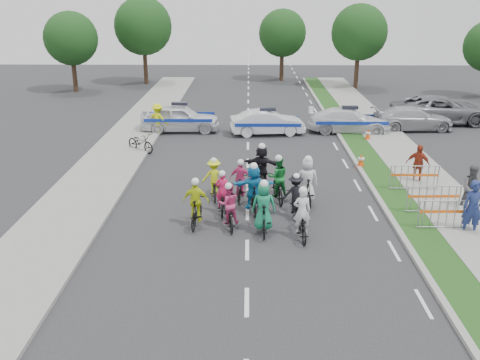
{
  "coord_description": "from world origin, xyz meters",
  "views": [
    {
      "loc": [
        0.02,
        -15.1,
        7.66
      ],
      "look_at": [
        -0.28,
        3.49,
        1.1
      ],
      "focal_mm": 40.0,
      "sensor_mm": 36.0,
      "label": 1
    }
  ],
  "objects_px": {
    "rider_9": "(241,184)",
    "rider_11": "(262,170)",
    "police_car_1": "(267,123)",
    "rider_7": "(307,186)",
    "rider_3": "(196,207)",
    "spectator_1": "(473,188)",
    "cone_1": "(368,135)",
    "barrier_0": "(447,216)",
    "civilian_suv": "(441,110)",
    "marshal_hiviz": "(158,119)",
    "tree_1": "(359,32)",
    "rider_1": "(263,212)",
    "rider_5": "(254,192)",
    "rider_4": "(295,200)",
    "tree_4": "(282,33)",
    "civilian_sedan": "(413,119)",
    "rider_2": "(229,211)",
    "rider_6": "(222,198)",
    "rider_8": "(278,184)",
    "spectator_2": "(418,164)",
    "rider_0": "(302,221)",
    "spectator_0": "(473,208)",
    "barrier_1": "(433,200)",
    "tree_3": "(143,26)",
    "parked_bike": "(141,142)",
    "rider_10": "(214,182)",
    "barrier_2": "(414,179)",
    "tree_0": "(71,39)",
    "police_car_0": "(180,118)"
  },
  "relations": [
    {
      "from": "rider_9",
      "to": "rider_11",
      "type": "distance_m",
      "value": 1.54
    },
    {
      "from": "rider_2",
      "to": "civilian_sedan",
      "type": "distance_m",
      "value": 17.31
    },
    {
      "from": "spectator_1",
      "to": "cone_1",
      "type": "relative_size",
      "value": 2.49
    },
    {
      "from": "rider_7",
      "to": "tree_1",
      "type": "xyz_separation_m",
      "value": [
        6.77,
        26.2,
        3.77
      ]
    },
    {
      "from": "rider_3",
      "to": "police_car_1",
      "type": "distance_m",
      "value": 12.96
    },
    {
      "from": "rider_0",
      "to": "spectator_2",
      "type": "relative_size",
      "value": 1.08
    },
    {
      "from": "tree_0",
      "to": "barrier_0",
      "type": "bearing_deg",
      "value": -51.99
    },
    {
      "from": "civilian_sedan",
      "to": "rider_11",
      "type": "bearing_deg",
      "value": 133.96
    },
    {
      "from": "rider_2",
      "to": "spectator_1",
      "type": "height_order",
      "value": "spectator_1"
    },
    {
      "from": "rider_1",
      "to": "tree_1",
      "type": "xyz_separation_m",
      "value": [
        8.46,
        28.71,
        3.79
      ]
    },
    {
      "from": "rider_7",
      "to": "tree_4",
      "type": "bearing_deg",
      "value": -95.47
    },
    {
      "from": "rider_1",
      "to": "tree_0",
      "type": "height_order",
      "value": "tree_0"
    },
    {
      "from": "marshal_hiviz",
      "to": "rider_10",
      "type": "bearing_deg",
      "value": 129.55
    },
    {
      "from": "rider_4",
      "to": "rider_6",
      "type": "relative_size",
      "value": 1.02
    },
    {
      "from": "rider_11",
      "to": "spectator_1",
      "type": "distance_m",
      "value": 7.99
    },
    {
      "from": "rider_5",
      "to": "police_car_1",
      "type": "distance_m",
      "value": 11.44
    },
    {
      "from": "rider_5",
      "to": "rider_9",
      "type": "distance_m",
      "value": 1.31
    },
    {
      "from": "spectator_0",
      "to": "tree_4",
      "type": "relative_size",
      "value": 0.3
    },
    {
      "from": "barrier_0",
      "to": "barrier_2",
      "type": "height_order",
      "value": "same"
    },
    {
      "from": "barrier_0",
      "to": "civilian_suv",
      "type": "bearing_deg",
      "value": 72.09
    },
    {
      "from": "police_car_1",
      "to": "rider_7",
      "type": "bearing_deg",
      "value": 178.74
    },
    {
      "from": "barrier_1",
      "to": "tree_3",
      "type": "distance_m",
      "value": 33.33
    },
    {
      "from": "rider_10",
      "to": "cone_1",
      "type": "height_order",
      "value": "rider_10"
    },
    {
      "from": "rider_1",
      "to": "rider_7",
      "type": "distance_m",
      "value": 3.03
    },
    {
      "from": "cone_1",
      "to": "tree_0",
      "type": "bearing_deg",
      "value": 143.93
    },
    {
      "from": "rider_8",
      "to": "spectator_2",
      "type": "distance_m",
      "value": 6.31
    },
    {
      "from": "civilian_sedan",
      "to": "barrier_0",
      "type": "relative_size",
      "value": 2.32
    },
    {
      "from": "rider_5",
      "to": "cone_1",
      "type": "distance_m",
      "value": 11.83
    },
    {
      "from": "rider_5",
      "to": "marshal_hiviz",
      "type": "distance_m",
      "value": 12.48
    },
    {
      "from": "marshal_hiviz",
      "to": "barrier_1",
      "type": "bearing_deg",
      "value": 154.44
    },
    {
      "from": "rider_2",
      "to": "police_car_0",
      "type": "relative_size",
      "value": 0.37
    },
    {
      "from": "spectator_2",
      "to": "barrier_0",
      "type": "distance_m",
      "value": 4.82
    },
    {
      "from": "cone_1",
      "to": "tree_4",
      "type": "height_order",
      "value": "tree_4"
    },
    {
      "from": "barrier_0",
      "to": "cone_1",
      "type": "relative_size",
      "value": 2.86
    },
    {
      "from": "police_car_1",
      "to": "civilian_sedan",
      "type": "distance_m",
      "value": 8.6
    },
    {
      "from": "marshal_hiviz",
      "to": "tree_1",
      "type": "bearing_deg",
      "value": -113.48
    },
    {
      "from": "rider_6",
      "to": "cone_1",
      "type": "height_order",
      "value": "rider_6"
    },
    {
      "from": "marshal_hiviz",
      "to": "parked_bike",
      "type": "distance_m",
      "value": 3.51
    },
    {
      "from": "rider_5",
      "to": "rider_4",
      "type": "bearing_deg",
      "value": 159.92
    },
    {
      "from": "rider_6",
      "to": "rider_8",
      "type": "relative_size",
      "value": 0.87
    },
    {
      "from": "police_car_0",
      "to": "tree_0",
      "type": "relative_size",
      "value": 0.72
    },
    {
      "from": "cone_1",
      "to": "tree_4",
      "type": "bearing_deg",
      "value": 99.48
    },
    {
      "from": "marshal_hiviz",
      "to": "parked_bike",
      "type": "height_order",
      "value": "marshal_hiviz"
    },
    {
      "from": "cone_1",
      "to": "barrier_0",
      "type": "bearing_deg",
      "value": -88.98
    },
    {
      "from": "barrier_2",
      "to": "cone_1",
      "type": "relative_size",
      "value": 2.86
    },
    {
      "from": "rider_11",
      "to": "police_car_0",
      "type": "height_order",
      "value": "rider_11"
    },
    {
      "from": "rider_11",
      "to": "parked_bike",
      "type": "xyz_separation_m",
      "value": [
        -6.0,
        5.31,
        -0.34
      ]
    },
    {
      "from": "rider_9",
      "to": "rider_11",
      "type": "relative_size",
      "value": 0.86
    },
    {
      "from": "rider_3",
      "to": "spectator_1",
      "type": "height_order",
      "value": "rider_3"
    },
    {
      "from": "rider_6",
      "to": "civilian_suv",
      "type": "height_order",
      "value": "rider_6"
    }
  ]
}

